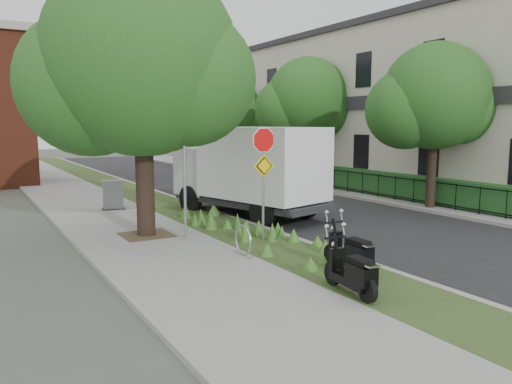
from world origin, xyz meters
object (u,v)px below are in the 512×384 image
(sign_assembly, at_px, (264,160))
(scooter_near, at_px, (355,277))
(utility_cabinet, at_px, (113,195))
(box_truck, at_px, (251,167))
(scooter_far, at_px, (353,256))

(sign_assembly, distance_m, scooter_near, 5.18)
(sign_assembly, bearing_deg, scooter_near, -100.92)
(scooter_near, height_order, utility_cabinet, utility_cabinet)
(scooter_near, bearing_deg, utility_cabinet, 96.39)
(scooter_near, relative_size, utility_cabinet, 1.46)
(box_truck, height_order, utility_cabinet, box_truck)
(scooter_far, height_order, utility_cabinet, utility_cabinet)
(scooter_near, xyz_separation_m, scooter_far, (0.92, 1.09, 0.01))
(scooter_near, bearing_deg, scooter_far, 49.88)
(utility_cabinet, bearing_deg, sign_assembly, -72.53)
(sign_assembly, distance_m, box_truck, 4.23)
(utility_cabinet, bearing_deg, scooter_far, -78.23)
(scooter_far, xyz_separation_m, utility_cabinet, (-2.26, 10.82, 0.15))
(sign_assembly, distance_m, scooter_far, 4.10)
(box_truck, bearing_deg, sign_assembly, -115.31)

